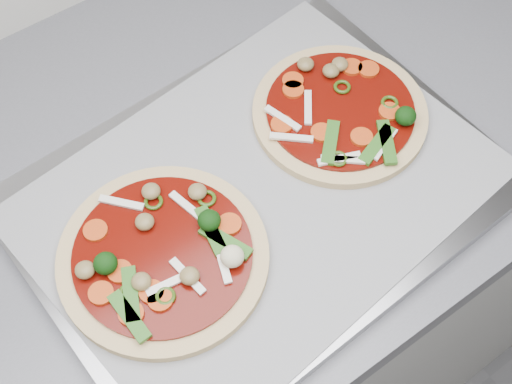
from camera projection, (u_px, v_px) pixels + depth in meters
countertop at (38, 262)px, 0.76m from camera, size 3.60×0.60×0.04m
baking_tray at (259, 195)px, 0.77m from camera, size 0.51×0.39×0.02m
parchment at (259, 191)px, 0.77m from camera, size 0.51×0.40×0.00m
pizza_left at (163, 256)px, 0.71m from camera, size 0.27×0.27×0.04m
pizza_right at (341, 112)px, 0.81m from camera, size 0.26×0.26×0.03m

